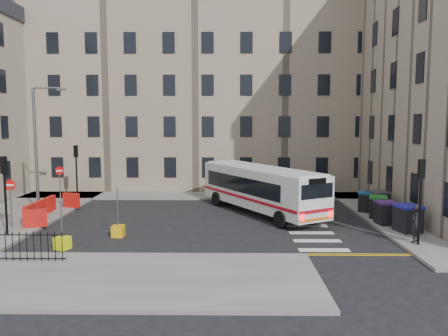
{
  "coord_description": "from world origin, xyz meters",
  "views": [
    {
      "loc": [
        -0.45,
        -26.02,
        6.01
      ],
      "look_at": [
        -0.81,
        2.26,
        3.0
      ],
      "focal_mm": 35.0,
      "sensor_mm": 36.0,
      "label": 1
    }
  ],
  "objects_px": {
    "wheelie_bin_c": "(378,207)",
    "wheelie_bin_e": "(366,201)",
    "wheelie_bin_a": "(408,218)",
    "pedestrian": "(415,224)",
    "bollard_chevron": "(62,243)",
    "streetlamp": "(36,148)",
    "wheelie_bin_d": "(378,202)",
    "bus": "(260,187)",
    "bollard_yellow": "(118,231)",
    "wheelie_bin_b": "(386,213)"
  },
  "relations": [
    {
      "from": "streetlamp",
      "to": "wheelie_bin_b",
      "type": "height_order",
      "value": "streetlamp"
    },
    {
      "from": "streetlamp",
      "to": "bollard_chevron",
      "type": "bearing_deg",
      "value": -59.83
    },
    {
      "from": "wheelie_bin_e",
      "to": "wheelie_bin_a",
      "type": "bearing_deg",
      "value": -63.35
    },
    {
      "from": "wheelie_bin_a",
      "to": "bus",
      "type": "bearing_deg",
      "value": 132.11
    },
    {
      "from": "wheelie_bin_b",
      "to": "streetlamp",
      "type": "bearing_deg",
      "value": 166.65
    },
    {
      "from": "wheelie_bin_c",
      "to": "pedestrian",
      "type": "bearing_deg",
      "value": -72.78
    },
    {
      "from": "bollard_chevron",
      "to": "bollard_yellow",
      "type": "bearing_deg",
      "value": 48.04
    },
    {
      "from": "wheelie_bin_b",
      "to": "pedestrian",
      "type": "height_order",
      "value": "pedestrian"
    },
    {
      "from": "bus",
      "to": "wheelie_bin_b",
      "type": "xyz_separation_m",
      "value": [
        6.98,
        -3.49,
        -0.93
      ]
    },
    {
      "from": "bus",
      "to": "wheelie_bin_c",
      "type": "height_order",
      "value": "bus"
    },
    {
      "from": "wheelie_bin_d",
      "to": "wheelie_bin_e",
      "type": "relative_size",
      "value": 1.03
    },
    {
      "from": "bus",
      "to": "pedestrian",
      "type": "relative_size",
      "value": 5.83
    },
    {
      "from": "wheelie_bin_c",
      "to": "wheelie_bin_e",
      "type": "relative_size",
      "value": 1.0
    },
    {
      "from": "bus",
      "to": "bollard_yellow",
      "type": "distance_m",
      "value": 9.94
    },
    {
      "from": "bus",
      "to": "bollard_yellow",
      "type": "relative_size",
      "value": 18.01
    },
    {
      "from": "streetlamp",
      "to": "wheelie_bin_c",
      "type": "bearing_deg",
      "value": -4.12
    },
    {
      "from": "wheelie_bin_c",
      "to": "wheelie_bin_e",
      "type": "xyz_separation_m",
      "value": [
        -0.14,
        1.85,
        -0.01
      ]
    },
    {
      "from": "streetlamp",
      "to": "bollard_chevron",
      "type": "xyz_separation_m",
      "value": [
        4.65,
        -8.0,
        -4.04
      ]
    },
    {
      "from": "wheelie_bin_c",
      "to": "pedestrian",
      "type": "relative_size",
      "value": 0.78
    },
    {
      "from": "bollard_yellow",
      "to": "bollard_chevron",
      "type": "relative_size",
      "value": 1.0
    },
    {
      "from": "streetlamp",
      "to": "wheelie_bin_c",
      "type": "distance_m",
      "value": 22.0
    },
    {
      "from": "wheelie_bin_b",
      "to": "wheelie_bin_d",
      "type": "relative_size",
      "value": 0.87
    },
    {
      "from": "bollard_chevron",
      "to": "wheelie_bin_d",
      "type": "bearing_deg",
      "value": 24.21
    },
    {
      "from": "bollard_chevron",
      "to": "wheelie_bin_c",
      "type": "bearing_deg",
      "value": 20.74
    },
    {
      "from": "wheelie_bin_b",
      "to": "bollard_yellow",
      "type": "relative_size",
      "value": 2.18
    },
    {
      "from": "wheelie_bin_e",
      "to": "wheelie_bin_c",
      "type": "bearing_deg",
      "value": -65.22
    },
    {
      "from": "streetlamp",
      "to": "wheelie_bin_a",
      "type": "height_order",
      "value": "streetlamp"
    },
    {
      "from": "wheelie_bin_a",
      "to": "bollard_chevron",
      "type": "distance_m",
      "value": 17.7
    },
    {
      "from": "wheelie_bin_b",
      "to": "bollard_chevron",
      "type": "distance_m",
      "value": 17.55
    },
    {
      "from": "bus",
      "to": "wheelie_bin_e",
      "type": "xyz_separation_m",
      "value": [
        6.97,
        0.06,
        -0.93
      ]
    },
    {
      "from": "wheelie_bin_d",
      "to": "bollard_chevron",
      "type": "bearing_deg",
      "value": -168.83
    },
    {
      "from": "wheelie_bin_c",
      "to": "bollard_chevron",
      "type": "distance_m",
      "value": 18.2
    },
    {
      "from": "wheelie_bin_b",
      "to": "pedestrian",
      "type": "relative_size",
      "value": 0.71
    },
    {
      "from": "wheelie_bin_c",
      "to": "bollard_yellow",
      "type": "distance_m",
      "value": 15.52
    },
    {
      "from": "bollard_chevron",
      "to": "streetlamp",
      "type": "bearing_deg",
      "value": 120.17
    },
    {
      "from": "pedestrian",
      "to": "bollard_chevron",
      "type": "distance_m",
      "value": 16.98
    },
    {
      "from": "wheelie_bin_e",
      "to": "bollard_yellow",
      "type": "relative_size",
      "value": 2.43
    },
    {
      "from": "streetlamp",
      "to": "wheelie_bin_b",
      "type": "xyz_separation_m",
      "value": [
        21.54,
        -3.26,
        -3.53
      ]
    },
    {
      "from": "wheelie_bin_c",
      "to": "wheelie_bin_e",
      "type": "height_order",
      "value": "wheelie_bin_c"
    },
    {
      "from": "bollard_chevron",
      "to": "wheelie_bin_b",
      "type": "bearing_deg",
      "value": 15.69
    },
    {
      "from": "streetlamp",
      "to": "wheelie_bin_c",
      "type": "relative_size",
      "value": 5.6
    },
    {
      "from": "bus",
      "to": "bollard_chevron",
      "type": "height_order",
      "value": "bus"
    },
    {
      "from": "bus",
      "to": "wheelie_bin_c",
      "type": "bearing_deg",
      "value": -44.05
    },
    {
      "from": "bus",
      "to": "pedestrian",
      "type": "distance_m",
      "value": 10.21
    },
    {
      "from": "pedestrian",
      "to": "wheelie_bin_c",
      "type": "bearing_deg",
      "value": -135.57
    },
    {
      "from": "streetlamp",
      "to": "pedestrian",
      "type": "distance_m",
      "value": 22.97
    },
    {
      "from": "bus",
      "to": "wheelie_bin_e",
      "type": "height_order",
      "value": "bus"
    },
    {
      "from": "streetlamp",
      "to": "wheelie_bin_d",
      "type": "bearing_deg",
      "value": -0.37
    },
    {
      "from": "wheelie_bin_b",
      "to": "wheelie_bin_e",
      "type": "distance_m",
      "value": 3.54
    },
    {
      "from": "wheelie_bin_a",
      "to": "pedestrian",
      "type": "distance_m",
      "value": 2.2
    }
  ]
}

